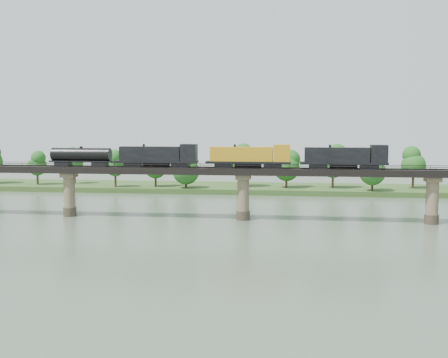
# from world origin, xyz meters

# --- Properties ---
(ground) EXTENTS (400.00, 400.00, 0.00)m
(ground) POSITION_xyz_m (0.00, 0.00, 0.00)
(ground) COLOR #3E4E3D
(ground) RESTS_ON ground
(far_bank) EXTENTS (300.00, 24.00, 1.60)m
(far_bank) POSITION_xyz_m (0.00, 85.00, 0.80)
(far_bank) COLOR #2C4A1D
(far_bank) RESTS_ON ground
(bridge) EXTENTS (236.00, 30.00, 11.50)m
(bridge) POSITION_xyz_m (0.00, 30.00, 5.46)
(bridge) COLOR #473A2D
(bridge) RESTS_ON ground
(bridge_superstructure) EXTENTS (220.00, 4.90, 0.75)m
(bridge_superstructure) POSITION_xyz_m (0.00, 30.00, 11.79)
(bridge_superstructure) COLOR black
(bridge_superstructure) RESTS_ON bridge
(far_treeline) EXTENTS (289.06, 17.54, 13.60)m
(far_treeline) POSITION_xyz_m (-8.21, 80.52, 8.83)
(far_treeline) COLOR #382619
(far_treeline) RESTS_ON far_bank
(freight_train) EXTENTS (75.01, 2.92, 5.16)m
(freight_train) POSITION_xyz_m (-5.60, 30.00, 13.97)
(freight_train) COLOR black
(freight_train) RESTS_ON bridge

